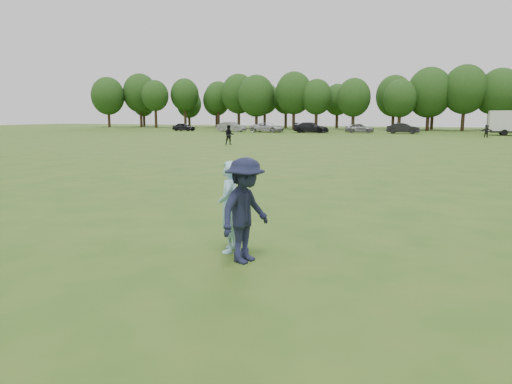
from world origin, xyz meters
TOP-DOWN VIEW (x-y plane):
  - ground at (0.00, 0.00)m, footprint 200.00×200.00m
  - thrower at (0.33, 0.11)m, footprint 0.59×0.75m
  - defender at (0.87, -0.37)m, footprint 1.01×1.39m
  - player_far_a at (-13.29, 29.90)m, footprint 1.06×0.97m
  - player_far_d at (9.77, 52.80)m, footprint 1.47×1.07m
  - car_a at (-34.88, 59.00)m, footprint 4.01×1.88m
  - car_b at (-25.99, 58.52)m, footprint 4.85×2.19m
  - car_c at (-19.95, 58.54)m, footprint 5.56×3.07m
  - car_d at (-13.20, 59.11)m, footprint 5.51×2.62m
  - car_e at (-6.36, 61.04)m, footprint 4.40×2.15m
  - car_f at (-0.16, 60.87)m, footprint 4.61×1.88m
  - disc_in_play at (0.66, -0.18)m, footprint 0.31×0.31m
  - treeline at (2.81, 76.90)m, footprint 130.35×18.39m

SIDE VIEW (x-z plane):
  - ground at x=0.00m, z-range 0.00..0.00m
  - car_a at x=-34.88m, z-range 0.00..1.33m
  - car_e at x=-6.36m, z-range 0.00..1.45m
  - car_c at x=-19.95m, z-range 0.00..1.47m
  - car_f at x=-0.16m, z-range 0.00..1.49m
  - player_far_d at x=9.77m, z-range 0.00..1.54m
  - car_b at x=-25.99m, z-range 0.00..1.54m
  - car_d at x=-13.20m, z-range 0.00..1.55m
  - player_far_a at x=-13.29m, z-range 0.00..1.76m
  - thrower at x=0.33m, z-range 0.00..1.81m
  - defender at x=0.87m, z-range 0.00..1.94m
  - disc_in_play at x=0.66m, z-range 0.95..1.00m
  - treeline at x=2.81m, z-range 0.39..12.13m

